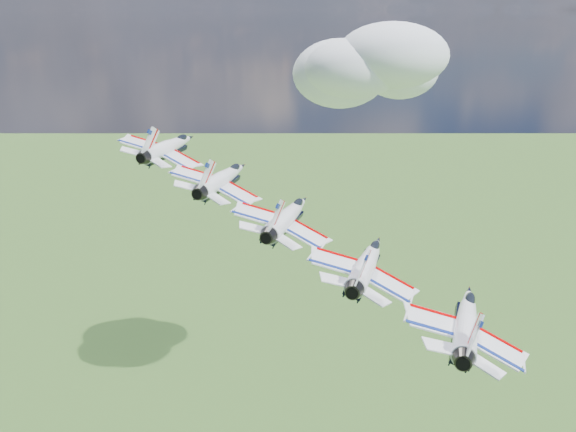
{
  "coord_description": "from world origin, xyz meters",
  "views": [
    {
      "loc": [
        10.09,
        -74.89,
        183.89
      ],
      "look_at": [
        12.18,
        -0.91,
        160.04
      ],
      "focal_mm": 40.0,
      "sensor_mm": 36.0,
      "label": 1
    }
  ],
  "objects_px": {
    "jet_0": "(169,146)",
    "jet_2": "(288,216)",
    "jet_3": "(367,262)",
    "jet_4": "(467,321)",
    "jet_1": "(223,178)"
  },
  "relations": [
    {
      "from": "jet_0",
      "to": "jet_1",
      "type": "bearing_deg",
      "value": -29.22
    },
    {
      "from": "jet_1",
      "to": "jet_2",
      "type": "xyz_separation_m",
      "value": [
        8.41,
        -9.24,
        -2.43
      ]
    },
    {
      "from": "jet_1",
      "to": "jet_4",
      "type": "xyz_separation_m",
      "value": [
        25.23,
        -27.73,
        -7.29
      ]
    },
    {
      "from": "jet_0",
      "to": "jet_2",
      "type": "distance_m",
      "value": 25.46
    },
    {
      "from": "jet_3",
      "to": "jet_4",
      "type": "xyz_separation_m",
      "value": [
        8.41,
        -9.24,
        -2.43
      ]
    },
    {
      "from": "jet_1",
      "to": "jet_2",
      "type": "bearing_deg",
      "value": -29.22
    },
    {
      "from": "jet_0",
      "to": "jet_4",
      "type": "distance_m",
      "value": 50.92
    },
    {
      "from": "jet_2",
      "to": "jet_0",
      "type": "bearing_deg",
      "value": 150.78
    },
    {
      "from": "jet_0",
      "to": "jet_3",
      "type": "relative_size",
      "value": 1.0
    },
    {
      "from": "jet_1",
      "to": "jet_2",
      "type": "height_order",
      "value": "jet_1"
    },
    {
      "from": "jet_0",
      "to": "jet_2",
      "type": "relative_size",
      "value": 1.0
    },
    {
      "from": "jet_2",
      "to": "jet_3",
      "type": "relative_size",
      "value": 1.0
    },
    {
      "from": "jet_2",
      "to": "jet_3",
      "type": "distance_m",
      "value": 12.73
    },
    {
      "from": "jet_2",
      "to": "jet_3",
      "type": "bearing_deg",
      "value": -29.22
    },
    {
      "from": "jet_1",
      "to": "jet_4",
      "type": "height_order",
      "value": "jet_1"
    }
  ]
}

